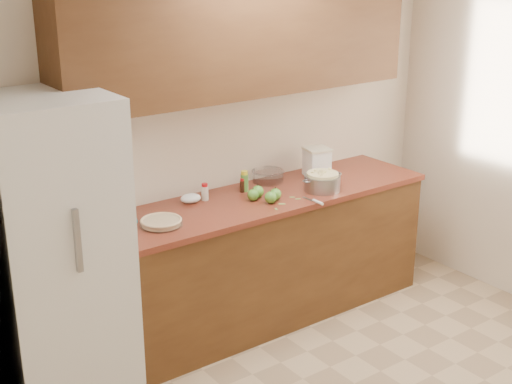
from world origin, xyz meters
TOP-DOWN VIEW (x-y plane):
  - room_shell at (0.00, 0.00)m, footprint 3.60×3.60m
  - counter_run at (0.00, 1.48)m, footprint 2.64×0.68m
  - upper_cabinets at (0.00, 1.63)m, footprint 2.60×0.34m
  - fridge at (-1.44, 1.44)m, footprint 0.70×0.70m
  - pie at (-0.77, 1.41)m, footprint 0.27×0.27m
  - colander at (0.46, 1.32)m, footprint 0.34×0.25m
  - flour_canister at (0.65, 1.60)m, footprint 0.21×0.21m
  - tablet at (-0.97, 1.67)m, footprint 0.34×0.30m
  - paring_knife at (0.26, 1.15)m, footprint 0.02×0.20m
  - lemon_bottle at (0.01, 1.63)m, footprint 0.05×0.05m
  - cinnamon_shaker at (-0.31, 1.63)m, footprint 0.05×0.05m
  - vanilla_bottle at (-0.01, 1.62)m, footprint 0.04×0.04m
  - mixing_bowl at (0.27, 1.70)m, footprint 0.24×0.24m
  - paper_towel at (-0.41, 1.65)m, footprint 0.14×0.12m
  - apple_left at (-0.05, 1.44)m, footprint 0.08×0.08m
  - apple_center at (0.01, 1.47)m, footprint 0.08×0.08m
  - apple_front at (0.01, 1.32)m, footprint 0.08×0.08m
  - apple_extra at (0.07, 1.35)m, footprint 0.08×0.08m
  - peel_a at (0.06, 1.26)m, footprint 0.05×0.04m
  - peel_b at (0.20, 1.33)m, footprint 0.04×0.03m
  - peel_c at (-0.03, 1.21)m, footprint 0.02×0.04m
  - peel_d at (0.08, 1.43)m, footprint 0.05×0.05m
  - peel_e at (0.21, 1.28)m, footprint 0.04×0.03m

SIDE VIEW (x-z plane):
  - counter_run at x=0.00m, z-range 0.00..0.92m
  - fridge at x=-1.44m, z-range 0.00..1.80m
  - peel_a at x=0.06m, z-range 0.92..0.92m
  - peel_b at x=0.20m, z-range 0.92..0.92m
  - peel_c at x=-0.03m, z-range 0.92..0.92m
  - peel_d at x=0.08m, z-range 0.92..0.92m
  - peel_e at x=0.21m, z-range 0.92..0.92m
  - paring_knife at x=0.26m, z-range 0.92..0.94m
  - tablet at x=-0.97m, z-range 0.92..0.94m
  - pie at x=-0.77m, z-range 0.92..0.96m
  - paper_towel at x=-0.41m, z-range 0.92..0.98m
  - apple_left at x=-0.05m, z-range 0.91..1.01m
  - apple_extra at x=0.07m, z-range 0.91..1.01m
  - apple_front at x=0.01m, z-range 0.91..1.01m
  - apple_center at x=0.01m, z-range 0.91..1.01m
  - mixing_bowl at x=0.27m, z-range 0.92..1.01m
  - vanilla_bottle at x=-0.01m, z-range 0.92..1.02m
  - cinnamon_shaker at x=-0.31m, z-range 0.92..1.04m
  - colander at x=0.46m, z-range 0.92..1.05m
  - lemon_bottle at x=0.01m, z-range 0.92..1.06m
  - flour_canister at x=0.65m, z-range 0.92..1.14m
  - room_shell at x=0.00m, z-range -0.50..3.10m
  - upper_cabinets at x=0.00m, z-range 1.60..2.30m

